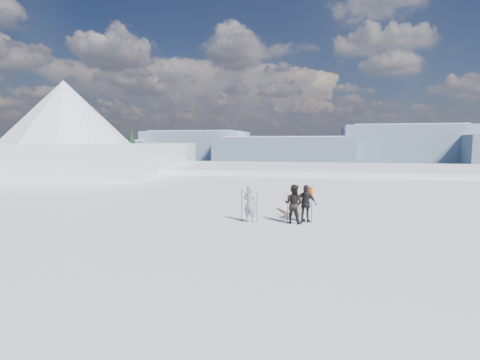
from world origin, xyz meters
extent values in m
plane|color=white|center=(0.00, 60.00, -17.50)|extent=(220.00, 208.01, 71.62)
cube|color=white|center=(0.00, 30.00, -6.50)|extent=(180.00, 16.00, 14.00)
plane|color=#233C51|center=(0.00, 290.00, -30.00)|extent=(820.00, 820.00, 0.00)
cube|color=slate|center=(-280.00, 440.00, -13.00)|extent=(150.00, 80.00, 34.00)
cube|color=white|center=(-280.00, 440.00, 1.00)|extent=(127.50, 70.00, 8.00)
cube|color=slate|center=(-160.00, 470.00, -7.00)|extent=(130.00, 80.00, 46.00)
cube|color=white|center=(-160.00, 470.00, 13.00)|extent=(110.50, 70.00, 8.00)
cube|color=slate|center=(-40.00, 440.00, -11.00)|extent=(160.00, 80.00, 38.00)
cube|color=white|center=(-40.00, 440.00, 5.00)|extent=(136.00, 70.00, 8.00)
cube|color=slate|center=(100.00, 470.00, -4.00)|extent=(140.00, 80.00, 52.00)
cube|color=white|center=(100.00, 470.00, 19.00)|extent=(119.00, 70.00, 8.00)
cube|color=white|center=(-28.00, 28.00, -5.00)|extent=(29.19, 35.68, 16.00)
cone|color=white|center=(-25.00, 22.00, 5.00)|extent=(18.00, 18.00, 9.00)
cone|color=white|center=(-33.00, 32.00, 1.00)|extent=(16.00, 16.00, 8.00)
cube|color=#2D2B28|center=(-22.00, 36.00, -9.00)|extent=(21.55, 17.87, 14.25)
cone|color=black|center=(-18.00, 32.00, -3.00)|extent=(5.60, 5.60, 10.00)
cone|color=black|center=(-25.00, 31.00, -2.50)|extent=(6.16, 6.16, 11.00)
cone|color=black|center=(-22.00, 28.00, -3.50)|extent=(5.04, 5.04, 9.00)
cone|color=black|center=(-24.00, 34.00, -1.50)|extent=(7.28, 7.28, 13.00)
cone|color=black|center=(-20.00, 30.00, -2.50)|extent=(6.16, 6.16, 11.00)
cone|color=black|center=(-27.00, 36.00, -2.00)|extent=(6.72, 6.72, 12.00)
cone|color=black|center=(-19.00, 35.00, -3.00)|extent=(5.60, 5.60, 10.00)
imported|color=#8E919B|center=(-1.87, 2.13, 0.75)|extent=(0.63, 0.49, 1.51)
imported|color=black|center=(-0.13, 2.28, 0.78)|extent=(0.91, 0.80, 1.57)
imported|color=black|center=(0.36, 2.59, 0.76)|extent=(0.97, 0.65, 1.53)
cube|color=orange|center=(0.44, 2.83, 1.76)|extent=(0.37, 0.28, 0.47)
cylinder|color=black|center=(-2.20, 2.10, 0.68)|extent=(0.02, 0.02, 1.36)
cylinder|color=black|center=(-1.58, 2.10, 0.66)|extent=(0.02, 0.02, 1.31)
cylinder|color=black|center=(-0.35, 2.15, 0.60)|extent=(0.02, 0.02, 1.20)
cylinder|color=black|center=(0.19, 2.25, 0.62)|extent=(0.02, 0.02, 1.24)
cylinder|color=black|center=(0.09, 2.48, 0.57)|extent=(0.02, 0.02, 1.15)
cylinder|color=black|center=(0.59, 2.49, 0.61)|extent=(0.02, 0.02, 1.23)
cube|color=black|center=(-0.80, 4.60, 0.01)|extent=(0.70, 1.62, 0.03)
cube|color=black|center=(-0.66, 4.60, 0.01)|extent=(0.93, 1.51, 0.03)
camera|label=1|loc=(0.83, -12.57, 3.27)|focal=28.00mm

